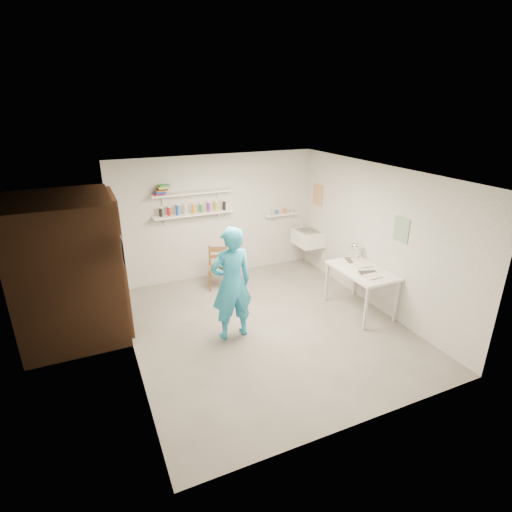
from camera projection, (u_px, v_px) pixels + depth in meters
name	position (u px, v px, depth m)	size (l,w,h in m)	color
floor	(266.00, 327.00, 6.30)	(4.00, 4.50, 0.02)	slate
ceiling	(268.00, 173.00, 5.41)	(4.00, 4.50, 0.02)	silver
wall_back	(217.00, 217.00, 7.78)	(4.00, 0.02, 2.40)	silver
wall_front	(366.00, 332.00, 3.94)	(4.00, 0.02, 2.40)	silver
wall_left	(125.00, 279.00, 5.09)	(0.02, 4.50, 2.40)	silver
wall_right	(376.00, 238.00, 6.62)	(0.02, 4.50, 2.40)	silver
doorway_recess	(119.00, 264.00, 6.07)	(0.02, 0.90, 2.00)	black
corridor_box	(68.00, 269.00, 5.78)	(1.40, 1.50, 2.10)	brown
door_lintel	(112.00, 196.00, 5.69)	(0.06, 1.05, 0.10)	brown
door_jamb_near	(125.00, 277.00, 5.65)	(0.06, 0.10, 2.00)	brown
door_jamb_far	(117.00, 253.00, 6.50)	(0.06, 0.10, 2.00)	brown
shelf_lower	(194.00, 214.00, 7.42)	(1.50, 0.22, 0.03)	white
shelf_upper	(192.00, 193.00, 7.27)	(1.50, 0.22, 0.03)	white
ledge_shelf	(281.00, 214.00, 8.24)	(0.70, 0.14, 0.03)	white
poster_left	(123.00, 252.00, 5.02)	(0.01, 0.28, 0.36)	#334C7F
poster_right_a	(318.00, 195.00, 8.01)	(0.01, 0.34, 0.42)	#995933
poster_right_b	(401.00, 230.00, 6.03)	(0.01, 0.30, 0.38)	#3F724C
belfast_sink	(308.00, 238.00, 8.15)	(0.48, 0.60, 0.30)	white
man	(232.00, 284.00, 5.74)	(0.63, 0.41, 1.73)	#289CC9
wall_clock	(226.00, 260.00, 5.83)	(0.31, 0.31, 0.04)	#C7AC88
wooden_chair	(218.00, 268.00, 7.44)	(0.37, 0.36, 0.80)	brown
work_table	(360.00, 290.00, 6.63)	(0.68, 1.14, 0.76)	white
desk_lamp	(356.00, 246.00, 6.87)	(0.14, 0.14, 0.14)	white
spray_cans	(193.00, 209.00, 7.38)	(1.31, 0.06, 0.17)	black
book_stack	(162.00, 190.00, 7.03)	(0.28, 0.14, 0.17)	red
ledge_pots	(281.00, 212.00, 8.22)	(0.48, 0.07, 0.09)	silver
papers	(362.00, 269.00, 6.49)	(0.30, 0.22, 0.02)	silver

